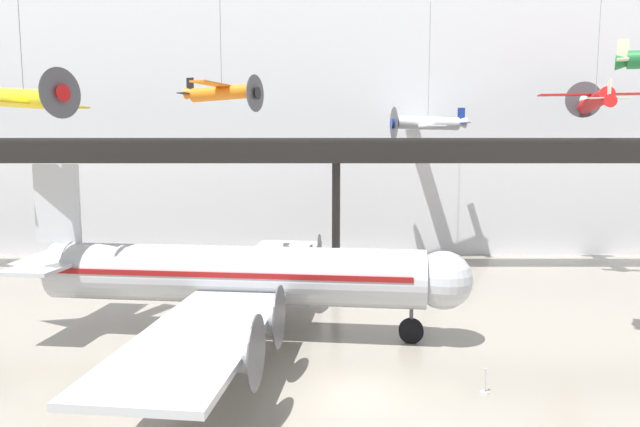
{
  "coord_description": "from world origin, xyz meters",
  "views": [
    {
      "loc": [
        -1.36,
        -22.54,
        10.32
      ],
      "look_at": [
        -1.32,
        6.51,
        6.85
      ],
      "focal_mm": 32.0,
      "sensor_mm": 36.0,
      "label": 1
    }
  ],
  "objects_px": {
    "airliner_silver_main": "(232,276)",
    "suspended_plane_yellow_lowwing": "(23,99)",
    "suspended_plane_white_twin": "(427,123)",
    "suspended_plane_orange_highwing": "(221,92)",
    "stanchion_barrier": "(484,385)",
    "suspended_plane_red_highwing": "(594,100)"
  },
  "relations": [
    {
      "from": "suspended_plane_white_twin",
      "to": "suspended_plane_orange_highwing",
      "type": "xyz_separation_m",
      "value": [
        -15.33,
        -13.55,
        1.4
      ]
    },
    {
      "from": "suspended_plane_orange_highwing",
      "to": "stanchion_barrier",
      "type": "distance_m",
      "value": 22.65
    },
    {
      "from": "suspended_plane_white_twin",
      "to": "stanchion_barrier",
      "type": "bearing_deg",
      "value": 78.92
    },
    {
      "from": "suspended_plane_orange_highwing",
      "to": "stanchion_barrier",
      "type": "bearing_deg",
      "value": -23.86
    },
    {
      "from": "suspended_plane_white_twin",
      "to": "suspended_plane_orange_highwing",
      "type": "distance_m",
      "value": 20.51
    },
    {
      "from": "suspended_plane_red_highwing",
      "to": "suspended_plane_orange_highwing",
      "type": "height_order",
      "value": "suspended_plane_red_highwing"
    },
    {
      "from": "airliner_silver_main",
      "to": "suspended_plane_yellow_lowwing",
      "type": "distance_m",
      "value": 13.93
    },
    {
      "from": "airliner_silver_main",
      "to": "suspended_plane_yellow_lowwing",
      "type": "height_order",
      "value": "suspended_plane_yellow_lowwing"
    },
    {
      "from": "airliner_silver_main",
      "to": "suspended_plane_yellow_lowwing",
      "type": "bearing_deg",
      "value": -169.32
    },
    {
      "from": "airliner_silver_main",
      "to": "suspended_plane_red_highwing",
      "type": "relative_size",
      "value": 3.03
    },
    {
      "from": "suspended_plane_yellow_lowwing",
      "to": "suspended_plane_red_highwing",
      "type": "relative_size",
      "value": 1.1
    },
    {
      "from": "suspended_plane_white_twin",
      "to": "suspended_plane_red_highwing",
      "type": "distance_m",
      "value": 13.1
    },
    {
      "from": "suspended_plane_red_highwing",
      "to": "stanchion_barrier",
      "type": "relative_size",
      "value": 9.01
    },
    {
      "from": "suspended_plane_red_highwing",
      "to": "suspended_plane_orange_highwing",
      "type": "xyz_separation_m",
      "value": [
        -27.71,
        -9.61,
        -0.24
      ]
    },
    {
      "from": "suspended_plane_red_highwing",
      "to": "stanchion_barrier",
      "type": "xyz_separation_m",
      "value": [
        -14.72,
        -22.56,
        -13.53
      ]
    },
    {
      "from": "suspended_plane_yellow_lowwing",
      "to": "suspended_plane_red_highwing",
      "type": "distance_m",
      "value": 40.06
    },
    {
      "from": "airliner_silver_main",
      "to": "stanchion_barrier",
      "type": "xyz_separation_m",
      "value": [
        11.65,
        -7.22,
        -3.03
      ]
    },
    {
      "from": "suspended_plane_orange_highwing",
      "to": "stanchion_barrier",
      "type": "height_order",
      "value": "suspended_plane_orange_highwing"
    },
    {
      "from": "suspended_plane_orange_highwing",
      "to": "stanchion_barrier",
      "type": "xyz_separation_m",
      "value": [
        12.99,
        -12.95,
        -13.29
      ]
    },
    {
      "from": "suspended_plane_red_highwing",
      "to": "suspended_plane_orange_highwing",
      "type": "relative_size",
      "value": 0.97
    },
    {
      "from": "suspended_plane_white_twin",
      "to": "stanchion_barrier",
      "type": "relative_size",
      "value": 10.72
    },
    {
      "from": "airliner_silver_main",
      "to": "suspended_plane_red_highwing",
      "type": "height_order",
      "value": "suspended_plane_red_highwing"
    }
  ]
}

